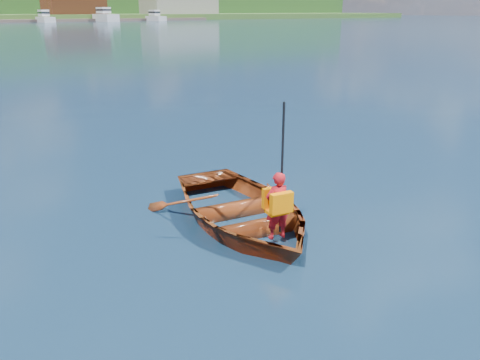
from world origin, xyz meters
The scene contains 3 objects.
ground centered at (0.00, 0.00, 0.00)m, with size 600.00×600.00×0.00m.
rowboat centered at (-0.22, -0.39, 0.22)m, with size 3.09×3.93×0.74m.
child_paddler centered at (-0.21, -1.30, 0.63)m, with size 0.41×0.38×1.98m.
Camera 1 is at (-4.17, -6.11, 3.26)m, focal length 35.00 mm.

